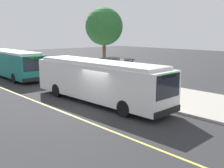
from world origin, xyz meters
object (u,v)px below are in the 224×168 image
transit_bus_main (98,80)px  waiting_bench (120,81)px  pedestrian_commuter (101,76)px  transit_bus_second (12,63)px  route_sign_post (122,71)px

transit_bus_main → waiting_bench: transit_bus_main is taller
waiting_bench → pedestrian_commuter: bearing=-122.7°
waiting_bench → pedestrian_commuter: pedestrian_commuter is taller
transit_bus_main → transit_bus_second: (-14.58, -0.16, -0.00)m
route_sign_post → pedestrian_commuter: bearing=170.6°
transit_bus_second → pedestrian_commuter: 11.46m
transit_bus_second → transit_bus_main: bearing=0.6°
waiting_bench → pedestrian_commuter: (-0.92, -1.43, 0.48)m
waiting_bench → route_sign_post: (2.30, -1.96, 1.32)m
transit_bus_second → route_sign_post: size_ratio=3.98×
waiting_bench → route_sign_post: size_ratio=0.57×
transit_bus_second → pedestrian_commuter: bearing=17.7°
transit_bus_second → route_sign_post: 14.42m
transit_bus_main → transit_bus_second: 14.58m
route_sign_post → transit_bus_second: bearing=-168.2°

